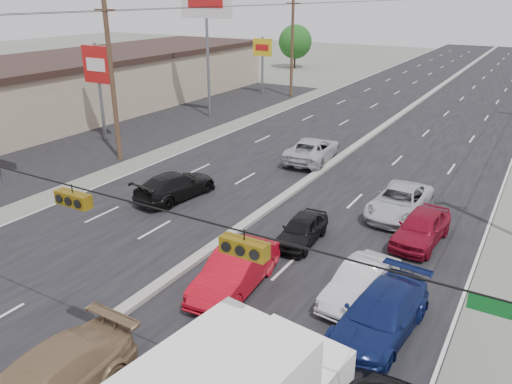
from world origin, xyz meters
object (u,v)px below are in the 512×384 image
queue_car_e (421,228)px  oncoming_far (313,150)px  queue_car_b (360,283)px  queue_car_c (400,202)px  pole_sign_far (262,52)px  utility_pole_left_c (292,47)px  pole_sign_mid (98,70)px  pole_sign_billboard (206,11)px  utility_pole_left_b (112,81)px  oncoming_near (176,186)px  queue_car_d (380,315)px  tree_left_far (295,42)px  red_sedan (235,271)px  queue_car_a (302,230)px

queue_car_e → oncoming_far: size_ratio=0.78×
queue_car_b → queue_car_c: size_ratio=0.81×
queue_car_e → pole_sign_far: bearing=135.3°
utility_pole_left_c → pole_sign_mid: utility_pole_left_c is taller
pole_sign_mid → pole_sign_billboard: 10.97m
utility_pole_left_b → oncoming_near: utility_pole_left_b is taller
utility_pole_left_b → oncoming_near: 9.33m
queue_car_d → queue_car_e: size_ratio=1.17×
tree_left_far → red_sedan: 59.65m
utility_pole_left_c → queue_car_d: size_ratio=2.01×
pole_sign_mid → queue_car_e: bearing=-11.6°
pole_sign_billboard → queue_car_b: 30.68m
pole_sign_far → queue_car_b: bearing=-55.2°
utility_pole_left_b → pole_sign_mid: size_ratio=1.43×
utility_pole_left_c → red_sedan: 37.69m
queue_car_c → queue_car_a: bearing=-117.1°
pole_sign_far → queue_car_c: 33.07m
red_sedan → oncoming_near: (-7.53, 5.87, -0.06)m
pole_sign_billboard → utility_pole_left_c: bearing=80.5°
pole_sign_billboard → queue_car_d: size_ratio=2.21×
queue_car_b → queue_car_c: 8.11m
pole_sign_far → utility_pole_left_b: bearing=-82.0°
pole_sign_far → red_sedan: 39.14m
utility_pole_left_c → queue_car_d: (20.40, -34.15, -4.39)m
utility_pole_left_b → utility_pole_left_c: bearing=90.0°
utility_pole_left_b → oncoming_near: bearing=-24.6°
oncoming_near → queue_car_e: bearing=-166.7°
tree_left_far → queue_car_e: 55.59m
pole_sign_far → tree_left_far: bearing=106.7°
utility_pole_left_b → red_sedan: 18.19m
oncoming_far → red_sedan: bearing=98.5°
queue_car_e → pole_sign_billboard: bearing=150.0°
queue_car_b → oncoming_far: oncoming_far is taller
pole_sign_far → queue_car_d: size_ratio=1.21×
pole_sign_far → red_sedan: bearing=-61.6°
queue_car_d → oncoming_far: (-9.30, 15.26, 0.04)m
red_sedan → queue_car_c: bearing=66.5°
tree_left_far → queue_car_c: tree_left_far is taller
red_sedan → queue_car_b: bearing=17.3°
oncoming_near → tree_left_far: bearing=-63.8°
utility_pole_left_b → queue_car_a: bearing=-16.8°
utility_pole_left_c → queue_car_d: utility_pole_left_c is taller
tree_left_far → oncoming_near: tree_left_far is taller
pole_sign_mid → queue_car_b: pole_sign_mid is taller
pole_sign_billboard → utility_pole_left_b: bearing=-81.3°
queue_car_e → oncoming_far: oncoming_far is taller
utility_pole_left_b → queue_car_a: utility_pole_left_b is taller
queue_car_a → queue_car_b: 4.73m
pole_sign_mid → red_sedan: bearing=-32.2°
pole_sign_mid → queue_car_c: (22.85, -2.54, -4.42)m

